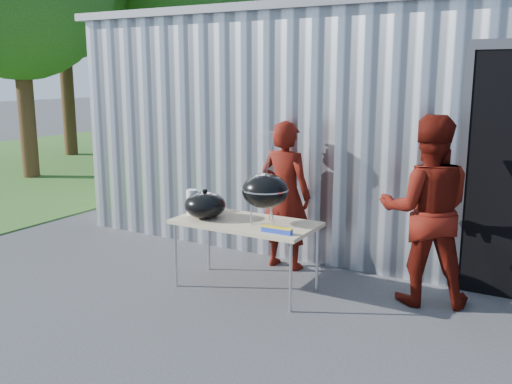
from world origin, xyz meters
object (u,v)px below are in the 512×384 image
Objects in this scene: person_cook at (285,195)px; person_bystander at (426,211)px; kettle_grill at (265,184)px; folding_table at (246,225)px.

person_cook is 0.93× the size of person_bystander.
person_cook is (-0.19, 0.83, -0.29)m from kettle_grill.
kettle_grill is at bearing 104.56° from person_cook.
folding_table is 0.86× the size of person_cook.
person_cook reaches higher than kettle_grill.
person_bystander is (1.50, 0.58, -0.22)m from kettle_grill.
folding_table is 0.86m from person_cook.
kettle_grill is 0.90m from person_cook.
kettle_grill is 0.50× the size of person_bystander.
folding_table is at bearing 89.34° from person_cook.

